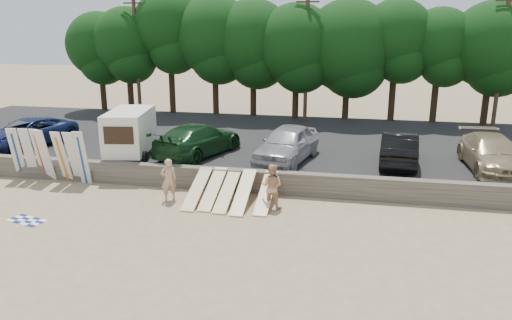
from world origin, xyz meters
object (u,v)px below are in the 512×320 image
(box_trailer, at_px, (130,131))
(car_1, at_px, (198,140))
(beachgoer_b, at_px, (272,186))
(car_0, at_px, (28,132))
(car_2, at_px, (287,144))
(beachgoer_a, at_px, (169,180))
(car_3, at_px, (399,149))
(car_4, at_px, (492,153))
(cooler, at_px, (217,193))

(box_trailer, distance_m, car_1, 3.42)
(car_1, xyz_separation_m, beachgoer_b, (4.62, -4.82, -0.59))
(car_0, relative_size, car_2, 1.05)
(car_0, bearing_deg, car_2, 18.32)
(beachgoer_a, bearing_deg, car_2, -164.53)
(car_3, relative_size, beachgoer_a, 2.60)
(car_3, xyz_separation_m, beachgoer_b, (-5.28, -5.06, -0.56))
(car_0, relative_size, beachgoer_a, 2.94)
(car_4, height_order, beachgoer_b, car_4)
(car_1, bearing_deg, box_trailer, 35.62)
(car_2, relative_size, cooler, 13.48)
(box_trailer, bearing_deg, car_2, -4.28)
(car_4, height_order, beachgoer_a, car_4)
(beachgoer_a, bearing_deg, box_trailer, -78.66)
(car_0, relative_size, car_1, 0.96)
(cooler, bearing_deg, car_0, 168.09)
(car_2, relative_size, car_3, 1.08)
(car_2, distance_m, beachgoer_a, 6.36)
(car_2, bearing_deg, beachgoer_b, -77.66)
(car_2, xyz_separation_m, car_4, (9.41, 0.40, -0.10))
(box_trailer, height_order, car_3, box_trailer)
(car_2, distance_m, car_3, 5.33)
(car_4, relative_size, cooler, 14.07)
(car_0, relative_size, car_4, 1.00)
(car_0, relative_size, beachgoer_b, 2.90)
(car_3, xyz_separation_m, cooler, (-7.82, -4.17, -1.32))
(car_3, relative_size, beachgoer_b, 2.56)
(beachgoer_b, bearing_deg, car_3, -126.78)
(beachgoer_a, bearing_deg, car_4, 168.99)
(box_trailer, xyz_separation_m, beachgoer_a, (3.46, -3.81, -1.11))
(cooler, bearing_deg, car_3, 34.62)
(car_1, bearing_deg, beachgoer_b, 152.17)
(box_trailer, relative_size, beachgoer_b, 2.14)
(cooler, bearing_deg, car_2, 62.35)
(car_1, relative_size, beachgoer_a, 3.06)
(box_trailer, xyz_separation_m, cooler, (5.31, -2.92, -1.86))
(car_0, distance_m, cooler, 12.56)
(car_4, xyz_separation_m, beachgoer_b, (-9.37, -4.99, -0.55))
(box_trailer, relative_size, cooler, 10.42)
(box_trailer, xyz_separation_m, car_2, (7.82, 0.76, -0.45))
(car_2, bearing_deg, car_3, 17.10)
(box_trailer, bearing_deg, car_4, -5.98)
(car_3, height_order, cooler, car_3)
(car_2, xyz_separation_m, beachgoer_a, (-4.36, -4.57, -0.66))
(car_1, relative_size, cooler, 14.69)
(box_trailer, height_order, beachgoer_b, box_trailer)
(car_0, bearing_deg, beachgoer_a, -6.46)
(car_0, distance_m, beachgoer_b, 15.20)
(car_4, bearing_deg, beachgoer_a, -162.75)
(car_0, distance_m, car_3, 19.67)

